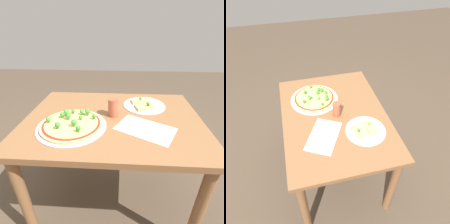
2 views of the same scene
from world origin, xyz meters
TOP-DOWN VIEW (x-y plane):
  - ground_plane at (0.00, 0.00)m, footprint 8.00×8.00m
  - dining_table at (0.00, 0.00)m, footprint 1.09×0.80m
  - pizza_tray_whole at (0.23, 0.12)m, footprint 0.40×0.40m
  - pizza_tray_slice at (-0.21, -0.18)m, footprint 0.29×0.29m
  - drinking_cup at (-0.00, -0.02)m, footprint 0.06×0.06m
  - paper_menu at (-0.19, 0.12)m, footprint 0.36×0.32m

SIDE VIEW (x-z plane):
  - ground_plane at x=0.00m, z-range 0.00..0.00m
  - dining_table at x=0.00m, z-range 0.26..1.00m
  - paper_menu at x=-0.19m, z-range 0.74..0.74m
  - pizza_tray_slice at x=-0.21m, z-range 0.72..0.77m
  - pizza_tray_whole at x=0.23m, z-range 0.72..0.79m
  - drinking_cup at x=0.00m, z-range 0.74..0.85m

